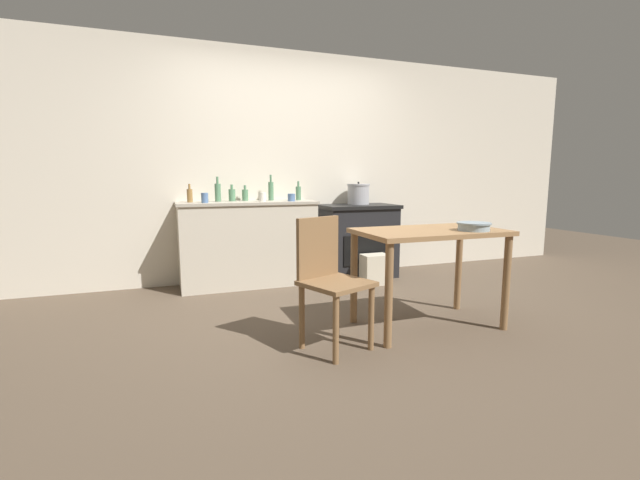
{
  "coord_description": "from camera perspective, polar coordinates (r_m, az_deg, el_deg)",
  "views": [
    {
      "loc": [
        -1.34,
        -3.21,
        1.15
      ],
      "look_at": [
        0.0,
        0.42,
        0.59
      ],
      "focal_mm": 24.0,
      "sensor_mm": 36.0,
      "label": 1
    }
  ],
  "objects": [
    {
      "name": "bottle_far_left",
      "position": [
        4.77,
        -6.56,
        6.57
      ],
      "size": [
        0.06,
        0.06,
        0.28
      ],
      "color": "#517F5B",
      "rests_on": "counter_cabinet"
    },
    {
      "name": "bottle_center_left",
      "position": [
        4.8,
        -2.91,
        6.3
      ],
      "size": [
        0.06,
        0.06,
        0.21
      ],
      "color": "#517F5B",
      "rests_on": "counter_cabinet"
    },
    {
      "name": "stove",
      "position": [
        5.02,
        5.02,
        -0.06
      ],
      "size": [
        0.87,
        0.57,
        0.84
      ],
      "color": "black",
      "rests_on": "ground_plane"
    },
    {
      "name": "stock_pot",
      "position": [
        5.06,
        5.14,
        6.13
      ],
      "size": [
        0.27,
        0.27,
        0.26
      ],
      "color": "#A8A8AD",
      "rests_on": "stove"
    },
    {
      "name": "counter_cabinet",
      "position": [
        4.64,
        -9.56,
        -0.46
      ],
      "size": [
        1.45,
        0.52,
        0.9
      ],
      "color": "beige",
      "rests_on": "ground_plane"
    },
    {
      "name": "work_table",
      "position": [
        3.37,
        14.39,
        -0.64
      ],
      "size": [
        1.1,
        0.65,
        0.76
      ],
      "color": "#997047",
      "rests_on": "ground_plane"
    },
    {
      "name": "chair",
      "position": [
        2.9,
        1.27,
        -5.04
      ],
      "size": [
        0.52,
        0.52,
        0.89
      ],
      "rotation": [
        0.0,
        0.0,
        0.38
      ],
      "color": "olive",
      "rests_on": "ground_plane"
    },
    {
      "name": "cup_right",
      "position": [
        4.56,
        -7.66,
        5.71
      ],
      "size": [
        0.07,
        0.07,
        0.09
      ],
      "primitive_type": "cylinder",
      "color": "silver",
      "rests_on": "counter_cabinet"
    },
    {
      "name": "bottle_mid_left",
      "position": [
        4.55,
        -16.98,
        5.73
      ],
      "size": [
        0.06,
        0.06,
        0.19
      ],
      "color": "olive",
      "rests_on": "counter_cabinet"
    },
    {
      "name": "cup_far_right",
      "position": [
        4.58,
        -3.83,
        5.68
      ],
      "size": [
        0.08,
        0.08,
        0.08
      ],
      "primitive_type": "cylinder",
      "color": "#4C6B99",
      "rests_on": "counter_cabinet"
    },
    {
      "name": "bottle_center_right",
      "position": [
        4.64,
        -13.48,
        6.25
      ],
      "size": [
        0.06,
        0.06,
        0.26
      ],
      "color": "#517F5B",
      "rests_on": "counter_cabinet"
    },
    {
      "name": "bottle_left",
      "position": [
        4.68,
        -11.66,
        5.93
      ],
      "size": [
        0.07,
        0.07,
        0.18
      ],
      "color": "#517F5B",
      "rests_on": "counter_cabinet"
    },
    {
      "name": "ground_plane",
      "position": [
        3.66,
        2.31,
        -10.03
      ],
      "size": [
        14.0,
        14.0,
        0.0
      ],
      "primitive_type": "plane",
      "color": "brown"
    },
    {
      "name": "mixing_bowl_large",
      "position": [
        3.38,
        19.82,
        1.78
      ],
      "size": [
        0.25,
        0.25,
        0.06
      ],
      "color": "#93A8B2",
      "rests_on": "work_table"
    },
    {
      "name": "bottle_center",
      "position": [
        4.74,
        -9.95,
        5.97
      ],
      "size": [
        0.07,
        0.07,
        0.17
      ],
      "color": "#517F5B",
      "rests_on": "counter_cabinet"
    },
    {
      "name": "wall_back",
      "position": [
        4.98,
        -4.74,
        9.7
      ],
      "size": [
        8.0,
        0.07,
        2.55
      ],
      "color": "beige",
      "rests_on": "ground_plane"
    },
    {
      "name": "flour_sack",
      "position": [
        4.69,
        7.33,
        -3.9
      ],
      "size": [
        0.29,
        0.2,
        0.33
      ],
      "primitive_type": "cube",
      "color": "beige",
      "rests_on": "ground_plane"
    },
    {
      "name": "cup_mid_right",
      "position": [
        4.42,
        -15.12,
        5.45
      ],
      "size": [
        0.07,
        0.07,
        0.1
      ],
      "primitive_type": "cylinder",
      "color": "#4C6B99",
      "rests_on": "counter_cabinet"
    }
  ]
}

